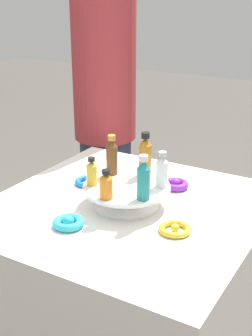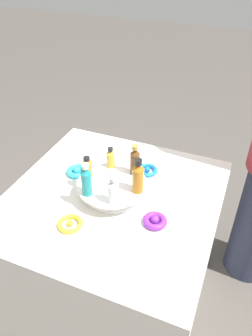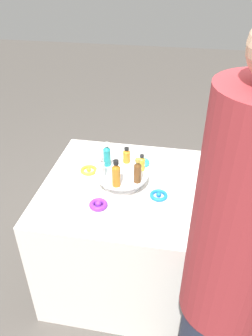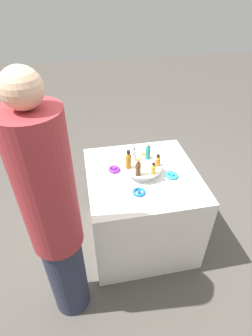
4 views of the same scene
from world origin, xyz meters
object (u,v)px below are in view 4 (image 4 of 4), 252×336
bottle_clear (134,154)px  person_figure (55,223)px  ribbon_bow_teal (172,175)px  ribbon_bow_purple (114,169)px  bottle_gold (153,169)px  bottle_orange (158,161)px  display_stand (143,169)px  ribbon_bow_blue (139,192)px  ribbon_bow_gold (146,156)px  bottle_amber (128,160)px  bottle_brown (138,168)px  bottle_teal (148,152)px

bottle_clear → person_figure: size_ratio=0.07×
ribbon_bow_teal → person_figure: person_figure is taller
bottle_clear → ribbon_bow_purple: 0.19m
bottle_gold → bottle_orange: 0.11m
display_stand → bottle_gold: bearing=-153.2°
ribbon_bow_purple → ribbon_bow_blue: 0.31m
bottle_gold → ribbon_bow_gold: (0.31, -0.03, -0.10)m
bottle_clear → bottle_amber: bearing=146.8°
bottle_clear → bottle_amber: size_ratio=0.79×
bottle_amber → bottle_clear: bearing=-33.2°
display_stand → ribbon_bow_teal: bearing=-110.6°
ribbon_bow_teal → ribbon_bow_gold: size_ratio=1.00×
ribbon_bow_blue → ribbon_bow_teal: bearing=-65.6°
ribbon_bow_purple → person_figure: bearing=143.3°
ribbon_bow_purple → ribbon_bow_teal: size_ratio=0.96×
bottle_clear → ribbon_bow_purple: bearing=97.5°
bottle_brown → bottle_amber: bearing=26.8°
person_figure → ribbon_bow_purple: bearing=15.6°
display_stand → person_figure: person_figure is taller
bottle_clear → ribbon_bow_teal: bottle_clear is taller
bottle_amber → ribbon_bow_purple: 0.17m
bottle_amber → ribbon_bow_gold: 0.30m
bottle_amber → display_stand: bearing=-93.2°
bottle_gold → display_stand: bearing=26.8°
ribbon_bow_gold → bottle_gold: bearing=174.7°
ribbon_bow_teal → ribbon_bow_purple: bearing=69.4°
ribbon_bow_teal → bottle_teal: bearing=40.7°
ribbon_bow_blue → bottle_amber: bearing=8.6°
bottle_gold → person_figure: (-0.39, 0.68, 0.01)m
display_stand → ribbon_bow_teal: size_ratio=2.95×
ribbon_bow_gold → bottle_orange: bearing=-171.4°
bottle_brown → ribbon_bow_gold: bottle_brown is taller
bottle_gold → bottle_teal: size_ratio=0.67×
ribbon_bow_teal → ribbon_bow_gold: ribbon_bow_teal is taller
bottle_clear → bottle_gold: size_ratio=1.26×
bottle_gold → person_figure: person_figure is taller
bottle_gold → bottle_teal: (0.19, -0.01, 0.02)m
ribbon_bow_blue → ribbon_bow_teal: size_ratio=0.97×
person_figure → bottle_clear: bearing=7.6°
bottle_clear → bottle_gold: bottle_clear is taller
bottle_orange → bottle_teal: (0.10, 0.05, 0.02)m
bottle_clear → ribbon_bow_gold: bottle_clear is taller
bottle_orange → bottle_teal: bottle_teal is taller
bottle_gold → ribbon_bow_teal: 0.19m
bottle_gold → ribbon_bow_blue: bearing=130.3°
ribbon_bow_blue → person_figure: 0.63m
bottle_amber → bottle_brown: 0.11m
bottle_teal → ribbon_bow_blue: size_ratio=1.51×
bottle_orange → person_figure: size_ratio=0.05×
bottle_amber → ribbon_bow_teal: (-0.08, -0.32, -0.12)m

